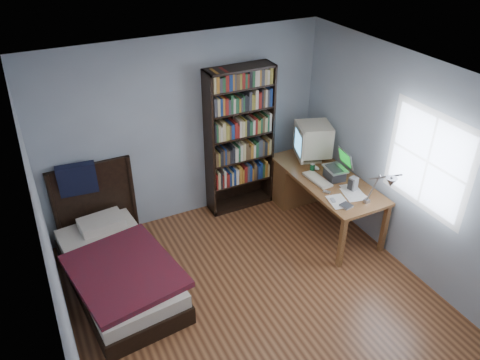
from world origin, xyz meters
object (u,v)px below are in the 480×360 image
at_px(crt_monitor, 312,140).
at_px(speaker, 353,184).
at_px(laptop, 336,171).
at_px(soda_can, 312,168).
at_px(keyboard, 317,179).
at_px(bed, 116,264).
at_px(bookshelf, 240,141).
at_px(desk, 304,180).
at_px(desk_lamp, 387,184).

height_order(crt_monitor, speaker, crt_monitor).
distance_m(laptop, soda_can, 0.33).
bearing_deg(speaker, laptop, 78.84).
height_order(keyboard, speaker, speaker).
xyz_separation_m(laptop, bed, (-2.87, 0.19, -0.58)).
bearing_deg(soda_can, bookshelf, 135.24).
bearing_deg(soda_can, crt_monitor, 60.47).
bearing_deg(keyboard, bed, 174.32).
xyz_separation_m(desk, bed, (-2.79, -0.37, -0.16)).
height_order(soda_can, bed, bed).
bearing_deg(speaker, desk, 81.64).
xyz_separation_m(speaker, bed, (-2.90, 0.51, -0.56)).
relative_size(desk, soda_can, 15.15).
distance_m(bookshelf, bed, 2.27).
bearing_deg(desk, laptop, -81.68).
relative_size(crt_monitor, desk_lamp, 0.94).
distance_m(laptop, speaker, 0.33).
height_order(crt_monitor, bed, crt_monitor).
bearing_deg(keyboard, desk, 69.76).
bearing_deg(bookshelf, soda_can, -44.76).
bearing_deg(desk, keyboard, -107.45).
bearing_deg(speaker, crt_monitor, 76.92).
bearing_deg(speaker, bed, 154.87).
height_order(crt_monitor, soda_can, crt_monitor).
height_order(laptop, keyboard, laptop).
bearing_deg(bed, laptop, -3.76).
xyz_separation_m(desk, bookshelf, (-0.81, 0.43, 0.61)).
xyz_separation_m(soda_can, bed, (-2.70, -0.09, -0.53)).
bearing_deg(keyboard, speaker, -58.24).
height_order(desk_lamp, soda_can, desk_lamp).
distance_m(soda_can, bed, 2.75).
relative_size(desk_lamp, keyboard, 1.45).
distance_m(keyboard, speaker, 0.47).
distance_m(keyboard, soda_can, 0.23).
relative_size(desk, bed, 0.83).
bearing_deg(keyboard, desk_lamp, -86.53).
relative_size(desk, crt_monitor, 2.94).
distance_m(keyboard, bed, 2.68).
relative_size(laptop, desk_lamp, 0.59).
xyz_separation_m(soda_can, bookshelf, (-0.72, 0.71, 0.24)).
xyz_separation_m(keyboard, bookshelf, (-0.65, 0.93, 0.28)).
xyz_separation_m(desk, keyboard, (-0.16, -0.50, 0.32)).
distance_m(desk_lamp, soda_can, 1.35).
distance_m(desk, crt_monitor, 0.62).
xyz_separation_m(desk, desk_lamp, (-0.04, -1.56, 0.82)).
bearing_deg(speaker, desk_lamp, -117.29).
height_order(desk_lamp, bookshelf, bookshelf).
bearing_deg(crt_monitor, desk_lamp, -94.22).
xyz_separation_m(speaker, bookshelf, (-0.91, 1.31, 0.21)).
height_order(desk_lamp, speaker, desk_lamp).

